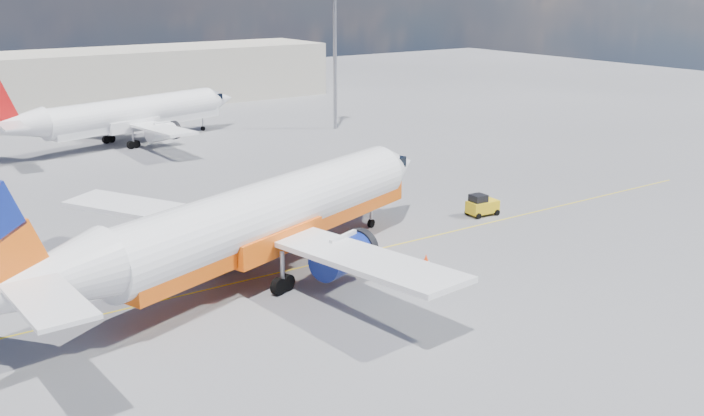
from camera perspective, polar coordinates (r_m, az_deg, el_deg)
ground at (r=50.11m, az=2.40°, el=-4.30°), size 240.00×240.00×0.00m
taxi_line at (r=52.37m, az=0.41°, el=-3.36°), size 70.00×0.15×0.01m
terminal_main at (r=117.90m, az=-18.43°, el=8.84°), size 70.00×14.00×8.00m
main_jet at (r=47.43m, az=-6.84°, el=-0.79°), size 37.14×28.13×11.32m
second_jet at (r=90.21m, az=-16.12°, el=6.50°), size 32.41×24.73×9.80m
gse_tug at (r=61.44m, az=9.41°, el=0.20°), size 2.50×1.64×1.72m
traffic_cone at (r=51.13m, az=5.41°, el=-3.64°), size 0.36×0.36×0.51m
floodlight_mast at (r=95.37m, az=-1.26°, el=13.09°), size 1.50×1.50×20.52m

